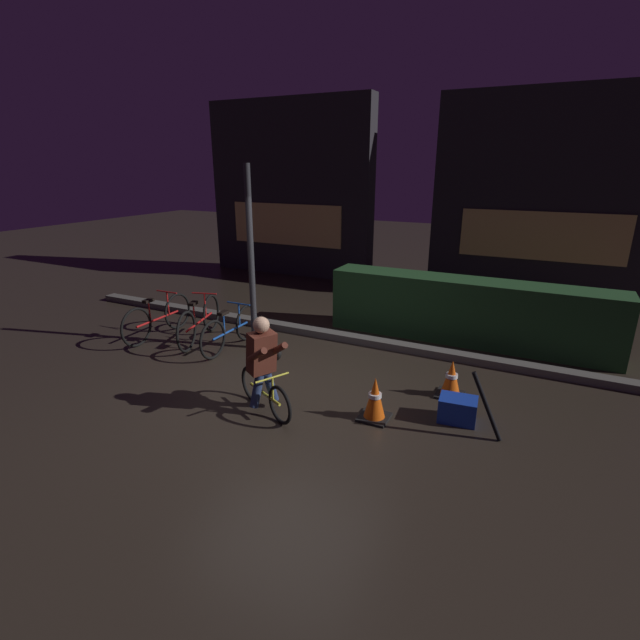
# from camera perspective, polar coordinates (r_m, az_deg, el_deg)

# --- Properties ---
(ground_plane) EXTENTS (40.00, 40.00, 0.00)m
(ground_plane) POSITION_cam_1_polar(r_m,az_deg,el_deg) (6.45, -4.02, -8.89)
(ground_plane) COLOR #2D261E
(sidewalk_curb) EXTENTS (12.00, 0.24, 0.12)m
(sidewalk_curb) POSITION_cam_1_polar(r_m,az_deg,el_deg) (8.23, 3.72, -2.19)
(sidewalk_curb) COLOR #56544F
(sidewalk_curb) RESTS_ON ground
(hedge_row) EXTENTS (4.80, 0.70, 1.11)m
(hedge_row) POSITION_cam_1_polar(r_m,az_deg,el_deg) (8.44, 17.55, 1.05)
(hedge_row) COLOR #214723
(hedge_row) RESTS_ON ground
(storefront_left) EXTENTS (4.73, 0.54, 4.60)m
(storefront_left) POSITION_cam_1_polar(r_m,az_deg,el_deg) (13.19, -3.69, 15.54)
(storefront_left) COLOR #262328
(storefront_left) RESTS_ON ground
(storefront_right) EXTENTS (5.07, 0.54, 4.58)m
(storefront_right) POSITION_cam_1_polar(r_m,az_deg,el_deg) (12.13, 25.97, 13.48)
(storefront_right) COLOR #262328
(storefront_right) RESTS_ON ground
(street_post) EXTENTS (0.10, 0.10, 2.98)m
(street_post) POSITION_cam_1_polar(r_m,az_deg,el_deg) (7.60, -8.41, 7.15)
(street_post) COLOR #2D2D33
(street_post) RESTS_ON ground
(parked_bike_leftmost) EXTENTS (0.46, 1.70, 0.78)m
(parked_bike_leftmost) POSITION_cam_1_polar(r_m,az_deg,el_deg) (8.81, -19.18, 0.23)
(parked_bike_leftmost) COLOR black
(parked_bike_leftmost) RESTS_ON ground
(parked_bike_left_mid) EXTENTS (0.57, 1.67, 0.79)m
(parked_bike_left_mid) POSITION_cam_1_polar(r_m,az_deg,el_deg) (8.41, -14.51, -0.12)
(parked_bike_left_mid) COLOR black
(parked_bike_left_mid) RESTS_ON ground
(parked_bike_center_left) EXTENTS (0.46, 1.59, 0.73)m
(parked_bike_center_left) POSITION_cam_1_polar(r_m,az_deg,el_deg) (7.93, -10.87, -1.19)
(parked_bike_center_left) COLOR black
(parked_bike_center_left) RESTS_ON ground
(traffic_cone_near) EXTENTS (0.36, 0.36, 0.55)m
(traffic_cone_near) POSITION_cam_1_polar(r_m,az_deg,el_deg) (5.76, 6.71, -9.56)
(traffic_cone_near) COLOR black
(traffic_cone_near) RESTS_ON ground
(traffic_cone_far) EXTENTS (0.36, 0.36, 0.51)m
(traffic_cone_far) POSITION_cam_1_polar(r_m,az_deg,el_deg) (6.49, 15.74, -6.95)
(traffic_cone_far) COLOR black
(traffic_cone_far) RESTS_ON ground
(blue_crate) EXTENTS (0.47, 0.36, 0.30)m
(blue_crate) POSITION_cam_1_polar(r_m,az_deg,el_deg) (5.97, 16.46, -10.42)
(blue_crate) COLOR #193DB7
(blue_crate) RESTS_ON ground
(cyclist) EXTENTS (1.08, 0.67, 1.25)m
(cyclist) POSITION_cam_1_polar(r_m,az_deg,el_deg) (5.79, -6.79, -5.39)
(cyclist) COLOR black
(cyclist) RESTS_ON ground
(closed_umbrella) EXTENTS (0.40, 0.07, 0.79)m
(closed_umbrella) POSITION_cam_1_polar(r_m,az_deg,el_deg) (5.60, 19.70, -9.93)
(closed_umbrella) COLOR black
(closed_umbrella) RESTS_ON ground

